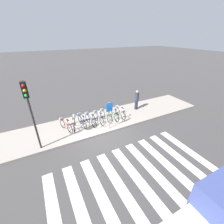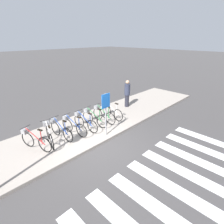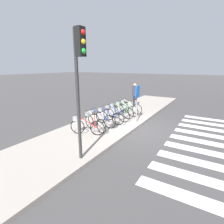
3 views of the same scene
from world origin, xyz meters
name	(u,v)px [view 3 (image 3 of 3)]	position (x,y,z in m)	size (l,w,h in m)	color
ground_plane	(137,129)	(0.00, 0.00, 0.00)	(120.00, 120.00, 0.00)	#423F3F
sidewalk	(110,123)	(0.00, 1.53, 0.06)	(17.87, 3.05, 0.12)	#9E9389
parked_bicycle_0	(85,125)	(-2.04, 1.51, 0.54)	(0.64, 1.44, 0.94)	black
parked_bicycle_1	(94,121)	(-1.44, 1.51, 0.54)	(0.58, 1.47, 0.94)	black
parked_bicycle_2	(100,118)	(-0.92, 1.54, 0.54)	(0.46, 1.52, 0.94)	black
parked_bicycle_3	(108,116)	(-0.35, 1.43, 0.54)	(0.46, 1.51, 0.94)	black
parked_bicycle_4	(115,113)	(0.24, 1.39, 0.54)	(0.46, 1.52, 0.94)	black
parked_bicycle_5	(119,111)	(0.84, 1.46, 0.54)	(0.46, 1.50, 0.94)	black
parked_bicycle_6	(125,109)	(1.42, 1.41, 0.54)	(0.46, 1.52, 0.94)	black
parked_bicycle_7	(129,107)	(2.03, 1.42, 0.54)	(0.46, 1.52, 0.94)	black
pedestrian	(135,95)	(3.92, 1.90, 0.99)	(0.34, 0.34, 1.66)	#23232D
traffic_light	(79,70)	(-3.66, 0.24, 2.86)	(0.24, 0.40, 3.83)	#2D2D2D
sign_post	(137,98)	(0.60, 0.29, 1.42)	(0.44, 0.07, 1.91)	#99999E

